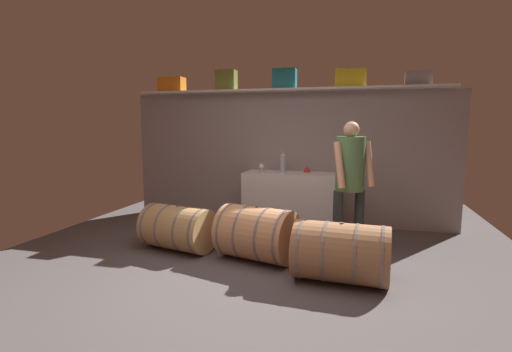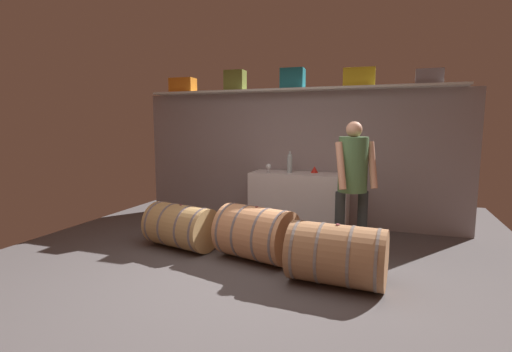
% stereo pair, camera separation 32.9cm
% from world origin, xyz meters
% --- Properties ---
extents(ground_plane, '(6.37, 8.30, 0.02)m').
position_xyz_m(ground_plane, '(0.00, 0.64, -0.01)').
color(ground_plane, '#554F50').
extents(back_wall_panel, '(5.17, 0.10, 2.08)m').
position_xyz_m(back_wall_panel, '(0.00, 2.55, 1.04)').
color(back_wall_panel, gray).
rests_on(back_wall_panel, ground).
extents(high_shelf_board, '(4.76, 0.40, 0.03)m').
position_xyz_m(high_shelf_board, '(0.00, 2.40, 2.10)').
color(high_shelf_board, silver).
rests_on(high_shelf_board, back_wall_panel).
extents(toolcase_orange, '(0.42, 0.27, 0.23)m').
position_xyz_m(toolcase_orange, '(-1.91, 2.40, 2.23)').
color(toolcase_orange, orange).
rests_on(toolcase_orange, high_shelf_board).
extents(toolcase_olive, '(0.32, 0.24, 0.32)m').
position_xyz_m(toolcase_olive, '(-0.96, 2.40, 2.27)').
color(toolcase_olive, olive).
rests_on(toolcase_olive, high_shelf_board).
extents(toolcase_teal, '(0.36, 0.27, 0.30)m').
position_xyz_m(toolcase_teal, '(-0.02, 2.40, 2.26)').
color(toolcase_teal, teal).
rests_on(toolcase_teal, high_shelf_board).
extents(toolcase_yellow, '(0.45, 0.23, 0.26)m').
position_xyz_m(toolcase_yellow, '(0.96, 2.40, 2.24)').
color(toolcase_yellow, yellow).
rests_on(toolcase_yellow, high_shelf_board).
extents(toolcase_grey, '(0.35, 0.20, 0.20)m').
position_xyz_m(toolcase_grey, '(1.88, 2.40, 2.21)').
color(toolcase_grey, gray).
rests_on(toolcase_grey, high_shelf_board).
extents(work_cabinet, '(1.45, 0.56, 0.85)m').
position_xyz_m(work_cabinet, '(0.15, 2.21, 0.43)').
color(work_cabinet, white).
rests_on(work_cabinet, ground).
extents(wine_bottle_clear, '(0.08, 0.08, 0.33)m').
position_xyz_m(wine_bottle_clear, '(0.01, 2.20, 1.01)').
color(wine_bottle_clear, '#ABBDC0').
rests_on(wine_bottle_clear, work_cabinet).
extents(wine_glass, '(0.08, 0.08, 0.13)m').
position_xyz_m(wine_glass, '(-0.31, 2.13, 0.94)').
color(wine_glass, white).
rests_on(wine_glass, work_cabinet).
extents(red_funnel, '(0.11, 0.11, 0.10)m').
position_xyz_m(red_funnel, '(0.36, 2.33, 0.90)').
color(red_funnel, red).
rests_on(red_funnel, work_cabinet).
extents(wine_barrel_near, '(0.99, 0.82, 0.64)m').
position_xyz_m(wine_barrel_near, '(0.00, 0.71, 0.32)').
color(wine_barrel_near, tan).
rests_on(wine_barrel_near, ground).
extents(wine_barrel_far, '(0.97, 0.66, 0.61)m').
position_xyz_m(wine_barrel_far, '(0.97, 0.32, 0.30)').
color(wine_barrel_far, '#A4724B').
rests_on(wine_barrel_far, ground).
extents(wine_barrel_flank, '(0.99, 0.74, 0.57)m').
position_xyz_m(wine_barrel_flank, '(-1.05, 0.80, 0.28)').
color(wine_barrel_flank, tan).
rests_on(wine_barrel_flank, ground).
extents(winemaker_pouring, '(0.52, 0.47, 1.61)m').
position_xyz_m(winemaker_pouring, '(1.02, 1.22, 0.99)').
color(winemaker_pouring, '#2A3132').
rests_on(winemaker_pouring, ground).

